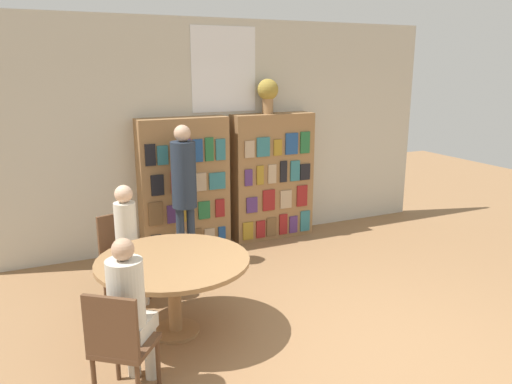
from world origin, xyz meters
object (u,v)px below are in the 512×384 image
bookshelf_left (184,185)px  chair_near_camera (120,342)px  seated_reader_right (130,305)px  seated_reader_left (129,239)px  librarian_standing (184,181)px  flower_vase (268,92)px  reading_table (173,269)px  chair_left_side (121,252)px  bookshelf_right (272,177)px

bookshelf_left → chair_near_camera: bearing=-115.3°
chair_near_camera → seated_reader_right: 0.27m
seated_reader_left → librarian_standing: size_ratio=0.72×
flower_vase → chair_near_camera: flower_vase is taller
chair_near_camera → librarian_standing: librarian_standing is taller
librarian_standing → seated_reader_left: bearing=-137.6°
flower_vase → reading_table: (-1.94, -2.06, -1.42)m
flower_vase → seated_reader_right: (-2.46, -2.73, -1.36)m
reading_table → flower_vase: bearing=46.7°
chair_left_side → seated_reader_right: size_ratio=0.73×
reading_table → seated_reader_left: (-0.24, 0.80, 0.06)m
flower_vase → chair_left_side: (-2.23, -1.07, -1.55)m
flower_vase → chair_near_camera: 4.15m
bookshelf_right → chair_near_camera: bookshelf_right is taller
flower_vase → chair_left_side: bearing=-154.3°
flower_vase → chair_near_camera: bearing=-131.8°
bookshelf_right → reading_table: bearing=-134.5°
chair_near_camera → bookshelf_left: bearing=102.2°
flower_vase → chair_left_side: size_ratio=0.52×
bookshelf_right → seated_reader_left: size_ratio=1.42×
reading_table → chair_near_camera: chair_near_camera is taller
seated_reader_right → librarian_standing: librarian_standing is taller
chair_left_side → seated_reader_right: seated_reader_right is taller
bookshelf_right → seated_reader_left: (-2.26, -1.25, -0.19)m
bookshelf_left → seated_reader_left: (-0.97, -1.25, -0.19)m
bookshelf_left → reading_table: bearing=-109.6°
bookshelf_right → chair_left_side: bookshelf_right is taller
flower_vase → seated_reader_left: bearing=-150.1°
bookshelf_right → chair_near_camera: (-2.64, -2.87, -0.38)m
bookshelf_left → librarian_standing: (-0.15, -0.50, 0.18)m
bookshelf_right → seated_reader_left: 2.59m
seated_reader_right → seated_reader_left: bearing=116.9°
flower_vase → seated_reader_left: 2.86m
seated_reader_left → librarian_standing: bearing=-154.1°
bookshelf_right → chair_left_side: 2.58m
reading_table → librarian_standing: 1.71m
bookshelf_right → bookshelf_left: bearing=180.0°
flower_vase → seated_reader_left: (-2.18, -1.26, -1.36)m
bookshelf_left → flower_vase: (1.21, 0.00, 1.17)m
bookshelf_left → chair_left_side: size_ratio=1.98×
flower_vase → librarian_standing: flower_vase is taller
seated_reader_right → chair_near_camera: bearing=-90.0°
librarian_standing → reading_table: bearing=-110.6°
bookshelf_right → seated_reader_right: 3.73m
bookshelf_right → flower_vase: flower_vase is taller
bookshelf_right → reading_table: bookshelf_right is taller
bookshelf_right → librarian_standing: (-1.44, -0.50, 0.18)m
flower_vase → seated_reader_right: bearing=-132.0°
bookshelf_left → seated_reader_left: size_ratio=1.42×
chair_left_side → librarian_standing: (0.87, 0.57, 0.56)m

